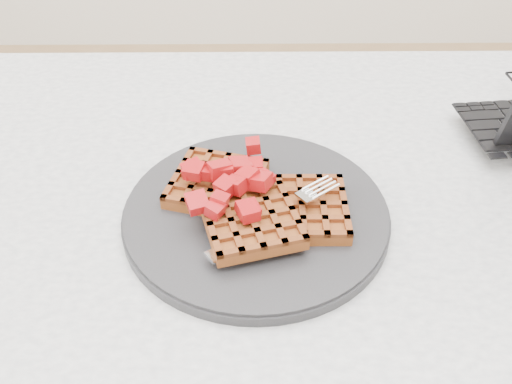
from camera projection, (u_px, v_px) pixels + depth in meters
table at (364, 273)px, 0.74m from camera, size 1.20×0.80×0.75m
plate at (256, 214)px, 0.65m from camera, size 0.30×0.30×0.02m
waffles at (256, 203)px, 0.63m from camera, size 0.21×0.20×0.03m
strawberry_pile at (256, 182)px, 0.62m from camera, size 0.15×0.15×0.02m
fork at (283, 221)px, 0.61m from camera, size 0.16×0.13×0.02m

